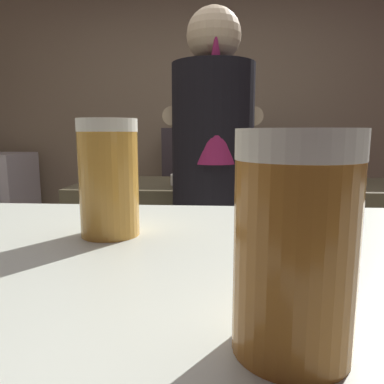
{
  "coord_description": "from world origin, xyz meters",
  "views": [
    {
      "loc": [
        0.05,
        -1.43,
        1.16
      ],
      "look_at": [
        0.01,
        -0.75,
        1.05
      ],
      "focal_mm": 34.23,
      "sensor_mm": 36.0,
      "label": 1
    }
  ],
  "objects_px": {
    "bartender": "(213,181)",
    "knife_block": "(334,163)",
    "mixing_bowl": "(190,180)",
    "bottle_vinegar": "(234,119)",
    "pint_glass_far": "(109,178)",
    "chefs_knife": "(266,184)",
    "pint_glass_near": "(295,244)",
    "bottle_hot_sauce": "(186,117)"
  },
  "relations": [
    {
      "from": "bartender",
      "to": "knife_block",
      "type": "height_order",
      "value": "bartender"
    },
    {
      "from": "mixing_bowl",
      "to": "bottle_vinegar",
      "type": "bearing_deg",
      "value": 78.35
    },
    {
      "from": "pint_glass_far",
      "to": "chefs_knife",
      "type": "bearing_deg",
      "value": 74.96
    },
    {
      "from": "bartender",
      "to": "pint_glass_near",
      "type": "height_order",
      "value": "bartender"
    },
    {
      "from": "bottle_vinegar",
      "to": "bottle_hot_sauce",
      "type": "relative_size",
      "value": 0.82
    },
    {
      "from": "chefs_knife",
      "to": "bottle_hot_sauce",
      "type": "distance_m",
      "value": 1.62
    },
    {
      "from": "mixing_bowl",
      "to": "bottle_hot_sauce",
      "type": "bearing_deg",
      "value": 95.22
    },
    {
      "from": "knife_block",
      "to": "bottle_vinegar",
      "type": "relative_size",
      "value": 1.28
    },
    {
      "from": "bartender",
      "to": "chefs_knife",
      "type": "bearing_deg",
      "value": -39.69
    },
    {
      "from": "bartender",
      "to": "bottle_vinegar",
      "type": "relative_size",
      "value": 7.79
    },
    {
      "from": "bartender",
      "to": "knife_block",
      "type": "relative_size",
      "value": 6.11
    },
    {
      "from": "knife_block",
      "to": "pint_glass_far",
      "type": "distance_m",
      "value": 1.81
    },
    {
      "from": "mixing_bowl",
      "to": "pint_glass_far",
      "type": "relative_size",
      "value": 1.39
    },
    {
      "from": "bottle_vinegar",
      "to": "bottle_hot_sauce",
      "type": "height_order",
      "value": "bottle_hot_sauce"
    },
    {
      "from": "chefs_knife",
      "to": "bottle_vinegar",
      "type": "distance_m",
      "value": 1.48
    },
    {
      "from": "pint_glass_far",
      "to": "knife_block",
      "type": "bearing_deg",
      "value": 64.14
    },
    {
      "from": "mixing_bowl",
      "to": "bottle_vinegar",
      "type": "height_order",
      "value": "bottle_vinegar"
    },
    {
      "from": "bartender",
      "to": "mixing_bowl",
      "type": "xyz_separation_m",
      "value": [
        -0.12,
        0.38,
        -0.04
      ]
    },
    {
      "from": "knife_block",
      "to": "bottle_hot_sauce",
      "type": "bearing_deg",
      "value": 124.72
    },
    {
      "from": "mixing_bowl",
      "to": "chefs_knife",
      "type": "xyz_separation_m",
      "value": [
        0.4,
        0.02,
        -0.02
      ]
    },
    {
      "from": "pint_glass_near",
      "to": "bottle_hot_sauce",
      "type": "xyz_separation_m",
      "value": [
        -0.32,
        3.21,
        0.21
      ]
    },
    {
      "from": "chefs_knife",
      "to": "pint_glass_far",
      "type": "height_order",
      "value": "pint_glass_far"
    },
    {
      "from": "chefs_knife",
      "to": "pint_glass_far",
      "type": "bearing_deg",
      "value": -88.36
    },
    {
      "from": "pint_glass_near",
      "to": "pint_glass_far",
      "type": "height_order",
      "value": "pint_glass_far"
    },
    {
      "from": "bartender",
      "to": "knife_block",
      "type": "bearing_deg",
      "value": -56.23
    },
    {
      "from": "chefs_knife",
      "to": "bottle_vinegar",
      "type": "relative_size",
      "value": 1.13
    },
    {
      "from": "mixing_bowl",
      "to": "bottle_vinegar",
      "type": "xyz_separation_m",
      "value": [
        0.3,
        1.45,
        0.37
      ]
    },
    {
      "from": "bottle_vinegar",
      "to": "pint_glass_near",
      "type": "bearing_deg",
      "value": -92.1
    },
    {
      "from": "knife_block",
      "to": "bottle_hot_sauce",
      "type": "relative_size",
      "value": 1.05
    },
    {
      "from": "bottle_hot_sauce",
      "to": "pint_glass_far",
      "type": "bearing_deg",
      "value": -87.31
    },
    {
      "from": "bartender",
      "to": "chefs_knife",
      "type": "relative_size",
      "value": 6.9
    },
    {
      "from": "bottle_vinegar",
      "to": "chefs_knife",
      "type": "bearing_deg",
      "value": -85.8
    },
    {
      "from": "bottle_vinegar",
      "to": "mixing_bowl",
      "type": "bearing_deg",
      "value": -101.65
    },
    {
      "from": "bartender",
      "to": "bottle_hot_sauce",
      "type": "relative_size",
      "value": 6.41
    },
    {
      "from": "bartender",
      "to": "bottle_vinegar",
      "type": "distance_m",
      "value": 1.87
    },
    {
      "from": "mixing_bowl",
      "to": "pint_glass_far",
      "type": "height_order",
      "value": "pint_glass_far"
    },
    {
      "from": "chefs_knife",
      "to": "bottle_hot_sauce",
      "type": "bearing_deg",
      "value": 126.85
    },
    {
      "from": "knife_block",
      "to": "mixing_bowl",
      "type": "bearing_deg",
      "value": -168.78
    },
    {
      "from": "pint_glass_far",
      "to": "bottle_vinegar",
      "type": "height_order",
      "value": "bottle_vinegar"
    },
    {
      "from": "knife_block",
      "to": "chefs_knife",
      "type": "xyz_separation_m",
      "value": [
        -0.39,
        -0.13,
        -0.1
      ]
    },
    {
      "from": "mixing_bowl",
      "to": "bottle_hot_sauce",
      "type": "xyz_separation_m",
      "value": [
        -0.14,
        1.5,
        0.39
      ]
    },
    {
      "from": "bottle_hot_sauce",
      "to": "bartender",
      "type": "bearing_deg",
      "value": -82.08
    }
  ]
}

